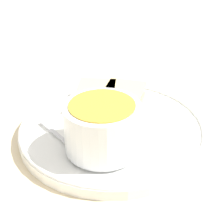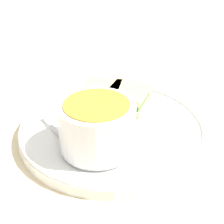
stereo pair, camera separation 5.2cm
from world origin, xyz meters
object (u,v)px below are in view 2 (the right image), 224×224
(soup_bowl, at_px, (97,125))
(spoon, at_px, (66,142))
(sandwich_half_far, at_px, (101,94))
(sandwich_half_near, at_px, (128,97))

(soup_bowl, height_order, spoon, soup_bowl)
(spoon, bearing_deg, sandwich_half_far, 126.75)
(soup_bowl, height_order, sandwich_half_far, soup_bowl)
(sandwich_half_near, bearing_deg, sandwich_half_far, 166.46)
(soup_bowl, bearing_deg, sandwich_half_far, 88.88)
(soup_bowl, bearing_deg, sandwich_half_near, 67.49)
(soup_bowl, distance_m, sandwich_half_far, 0.14)
(sandwich_half_far, bearing_deg, sandwich_half_near, -13.54)
(spoon, xyz_separation_m, sandwich_half_near, (0.10, 0.12, 0.01))
(soup_bowl, relative_size, sandwich_half_far, 1.23)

